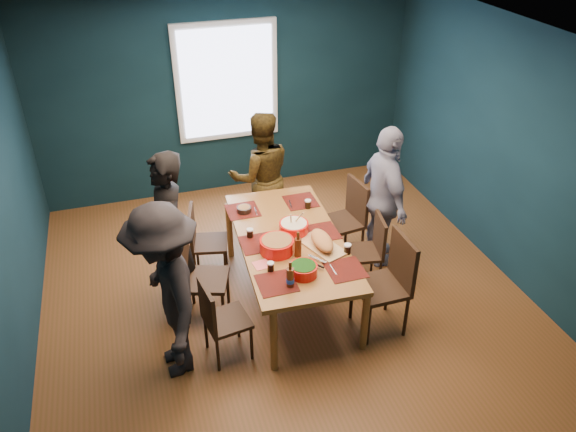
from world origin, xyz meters
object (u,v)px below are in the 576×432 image
person_near_left (167,293)px  bowl_salad (277,245)px  person_right (384,198)px  bowl_dumpling (294,227)px  dining_table (290,244)px  chair_left_mid (196,272)px  bowl_herbs (303,270)px  chair_left_near (218,316)px  chair_left_far (202,237)px  chair_right_mid (371,246)px  cutting_board (322,242)px  person_back (261,176)px  chair_right_near (391,277)px  person_far_left (169,235)px  chair_right_far (349,214)px

person_near_left → bowl_salad: (1.10, 0.42, -0.02)m
person_right → bowl_dumpling: (-1.13, -0.26, -0.00)m
dining_table → bowl_salad: 0.30m
chair_left_mid → bowl_dumpling: bowl_dumpling is taller
dining_table → bowl_herbs: (-0.06, -0.61, 0.13)m
chair_left_near → person_right: person_right is taller
chair_left_far → chair_right_mid: size_ratio=1.03×
bowl_salad → cutting_board: same height
person_near_left → cutting_board: size_ratio=2.65×
dining_table → bowl_salad: (-0.19, -0.18, 0.15)m
dining_table → bowl_dumpling: bowl_dumpling is taller
person_back → bowl_dumpling: person_back is taller
chair_left_mid → person_back: (1.02, 1.29, 0.25)m
dining_table → chair_left_near: chair_left_near is taller
chair_left_mid → person_right: size_ratio=0.57×
chair_right_near → person_back: 2.13m
chair_right_mid → chair_right_near: size_ratio=0.80×
person_right → person_far_left: bearing=94.4°
chair_left_mid → person_back: bearing=70.4°
dining_table → chair_left_near: (-0.88, -0.62, -0.20)m
chair_right_far → bowl_salad: 1.33m
person_far_left → person_right: bearing=88.2°
chair_left_near → person_back: person_back is taller
chair_right_mid → person_right: size_ratio=0.49×
chair_left_mid → person_right: bearing=27.5°
dining_table → person_back: 1.29m
chair_right_near → person_right: size_ratio=0.62×
chair_left_mid → cutting_board: chair_left_mid is taller
dining_table → person_right: (1.20, 0.33, 0.14)m
chair_right_mid → bowl_dumpling: bearing=-175.6°
person_back → bowl_salad: 1.49m
dining_table → bowl_salad: bowl_salad is taller
bowl_salad → bowl_herbs: 0.44m
chair_left_far → chair_right_near: 2.10m
person_back → person_right: (1.15, -0.96, 0.03)m
chair_left_near → bowl_dumpling: (0.94, 0.70, 0.34)m
chair_right_far → chair_right_mid: size_ratio=1.16×
chair_right_mid → bowl_herbs: bowl_herbs is taller
chair_left_near → chair_right_near: bearing=-11.3°
dining_table → chair_right_mid: size_ratio=2.51×
chair_left_near → person_back: size_ratio=0.53×
chair_left_mid → bowl_salad: bearing=5.7°
chair_left_near → bowl_salad: (0.68, 0.44, 0.34)m
bowl_dumpling → chair_right_mid: bearing=-5.5°
person_right → person_near_left: (-2.49, -0.94, 0.02)m
chair_right_mid → person_right: (0.29, 0.34, 0.36)m
chair_left_mid → person_right: 2.21m
person_right → bowl_salad: size_ratio=5.01×
person_right → bowl_dumpling: bearing=105.0°
person_far_left → cutting_board: person_far_left is taller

